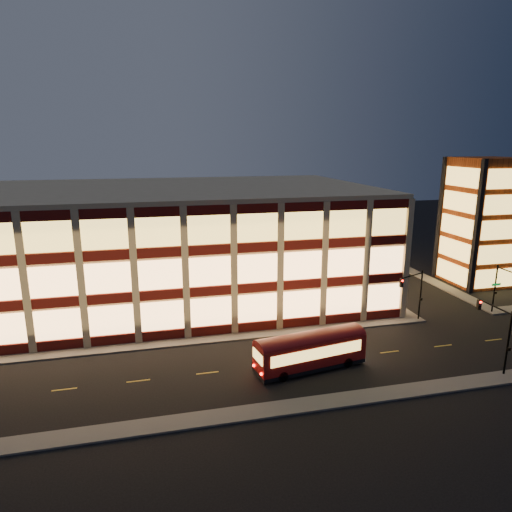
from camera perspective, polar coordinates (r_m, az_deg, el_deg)
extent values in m
plane|color=black|center=(47.87, -4.64, -10.77)|extent=(200.00, 200.00, 0.00)
cube|color=#514F4C|center=(48.44, -8.40, -10.47)|extent=(54.00, 2.00, 0.15)
cube|color=#514F4C|center=(69.74, 12.09, -2.91)|extent=(2.00, 30.00, 0.15)
cube|color=#514F4C|center=(75.04, 19.71, -2.23)|extent=(2.00, 30.00, 0.15)
cube|color=#514F4C|center=(36.61, -1.28, -19.05)|extent=(100.00, 2.00, 0.15)
cube|color=tan|center=(61.49, -10.02, 1.58)|extent=(50.00, 30.00, 14.00)
cube|color=tan|center=(60.36, -10.31, 8.31)|extent=(50.40, 30.40, 0.50)
cube|color=#470C0A|center=(49.01, -8.52, -9.44)|extent=(50.10, 0.25, 1.00)
cube|color=#E9A762|center=(48.23, -8.61, -7.14)|extent=(49.00, 0.20, 3.00)
cube|color=#470C0A|center=(69.21, 11.46, -2.52)|extent=(0.25, 30.10, 1.00)
cube|color=#E9A762|center=(68.64, 11.53, -0.84)|extent=(0.20, 29.00, 3.00)
cube|color=#470C0A|center=(47.44, -8.71, -4.56)|extent=(50.10, 0.25, 1.00)
cube|color=#E9A762|center=(46.83, -8.81, -2.12)|extent=(49.00, 0.20, 3.00)
cube|color=#470C0A|center=(68.10, 11.64, 1.04)|extent=(0.25, 30.10, 1.00)
cube|color=#E9A762|center=(67.66, 11.71, 2.77)|extent=(0.20, 29.00, 3.00)
cube|color=#470C0A|center=(46.23, -8.91, 0.61)|extent=(50.10, 0.25, 1.00)
cube|color=#E9A762|center=(45.82, -9.01, 3.17)|extent=(49.00, 0.20, 3.00)
cube|color=#470C0A|center=(67.27, 11.82, 4.69)|extent=(0.25, 30.10, 1.00)
cube|color=#E9A762|center=(66.96, 11.89, 6.46)|extent=(0.20, 29.00, 3.00)
cube|color=#8C3814|center=(72.80, 26.39, 3.86)|extent=(8.00, 8.00, 18.00)
cube|color=black|center=(67.23, 25.91, 3.17)|extent=(0.60, 0.60, 18.00)
cube|color=black|center=(73.49, 22.01, 4.38)|extent=(0.60, 0.60, 18.00)
cube|color=black|center=(78.38, 26.81, 4.44)|extent=(0.60, 0.60, 18.00)
cube|color=#FFCA59|center=(71.27, 27.83, -2.46)|extent=(6.60, 0.16, 2.60)
cube|color=#FFCA59|center=(71.76, 23.26, -1.85)|extent=(0.16, 6.60, 2.60)
cube|color=#FFCA59|center=(70.47, 28.14, 0.20)|extent=(6.60, 0.16, 2.60)
cube|color=#FFCA59|center=(70.97, 23.52, 0.79)|extent=(0.16, 6.60, 2.60)
cube|color=#FFCA59|center=(69.83, 28.46, 2.91)|extent=(6.60, 0.16, 2.60)
cube|color=#FFCA59|center=(70.33, 23.79, 3.48)|extent=(0.16, 6.60, 2.60)
cube|color=#FFCA59|center=(69.36, 28.79, 5.66)|extent=(6.60, 0.16, 2.60)
cube|color=#FFCA59|center=(69.86, 24.07, 6.22)|extent=(0.16, 6.60, 2.60)
cube|color=#FFCA59|center=(69.04, 29.12, 8.44)|extent=(6.60, 0.16, 2.60)
cube|color=#FFCA59|center=(69.55, 24.35, 8.99)|extent=(0.16, 6.60, 2.60)
cylinder|color=black|center=(55.71, 19.85, -4.65)|extent=(0.18, 0.18, 6.00)
cylinder|color=black|center=(53.40, 18.95, -2.33)|extent=(3.56, 1.63, 0.14)
cube|color=black|center=(52.03, 17.71, -3.23)|extent=(0.32, 0.32, 0.95)
sphere|color=#FF0C05|center=(51.79, 17.84, -2.97)|extent=(0.20, 0.20, 0.20)
cube|color=black|center=(55.67, 19.93, -5.10)|extent=(0.25, 0.18, 0.28)
cylinder|color=black|center=(61.65, 27.68, -3.67)|extent=(0.18, 0.18, 6.00)
cylinder|color=black|center=(59.54, 29.21, -1.73)|extent=(0.14, 4.00, 0.14)
cube|color=black|center=(61.63, 27.76, -4.07)|extent=(0.25, 0.18, 0.28)
cube|color=#0C7226|center=(61.38, 27.83, -3.17)|extent=(1.20, 0.06, 0.28)
cylinder|color=black|center=(45.99, 28.96, -9.58)|extent=(0.18, 0.18, 6.00)
cylinder|color=black|center=(46.44, 27.72, -5.64)|extent=(0.14, 4.00, 0.14)
cube|color=black|center=(48.01, 26.10, -5.47)|extent=(0.32, 0.32, 0.95)
sphere|color=#FF0C05|center=(47.79, 26.28, -5.20)|extent=(0.20, 0.20, 0.20)
cube|color=black|center=(46.01, 29.07, -10.13)|extent=(0.25, 0.18, 0.28)
cube|color=#7C0706|center=(42.37, 6.80, -11.66)|extent=(10.58, 4.21, 2.37)
cube|color=black|center=(42.99, 6.74, -13.33)|extent=(10.58, 4.21, 0.36)
cylinder|color=black|center=(40.68, 3.37, -14.78)|extent=(0.96, 0.46, 0.93)
cylinder|color=black|center=(42.47, 1.99, -13.44)|extent=(0.96, 0.46, 0.93)
cylinder|color=black|center=(43.68, 11.36, -12.90)|extent=(0.96, 0.46, 0.93)
cylinder|color=black|center=(45.36, 9.73, -11.76)|extent=(0.96, 0.46, 0.93)
cube|color=#FFCA59|center=(41.21, 7.73, -11.99)|extent=(8.95, 1.53, 1.03)
cube|color=#FFCA59|center=(43.27, 5.94, -10.61)|extent=(8.95, 1.53, 1.03)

